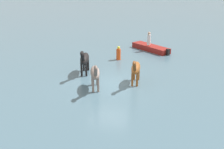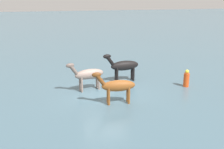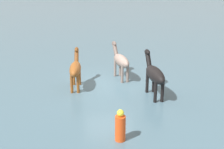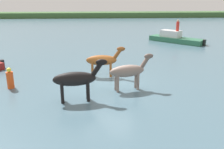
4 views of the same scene
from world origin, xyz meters
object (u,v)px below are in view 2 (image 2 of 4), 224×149
(horse_dark_mare, at_px, (117,86))
(buoy_channel_marker, at_px, (186,79))
(horse_gray_outer, at_px, (88,74))
(horse_dun_straggler, at_px, (123,66))

(horse_dark_mare, bearing_deg, buoy_channel_marker, -159.23)
(horse_gray_outer, height_order, buoy_channel_marker, horse_gray_outer)
(buoy_channel_marker, bearing_deg, horse_dark_mare, 18.66)
(horse_gray_outer, distance_m, horse_dun_straggler, 2.89)
(horse_gray_outer, xyz_separation_m, horse_dun_straggler, (-2.60, -1.27, 0.06))
(horse_gray_outer, bearing_deg, horse_dark_mare, 103.66)
(horse_dark_mare, height_order, horse_gray_outer, horse_gray_outer)
(horse_dun_straggler, bearing_deg, horse_gray_outer, 19.73)
(horse_dark_mare, xyz_separation_m, buoy_channel_marker, (-5.03, -1.70, -0.51))
(horse_dark_mare, xyz_separation_m, horse_gray_outer, (1.26, -2.39, 0.01))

